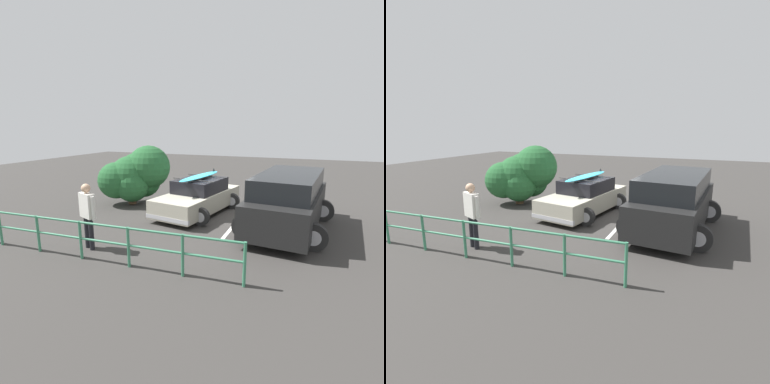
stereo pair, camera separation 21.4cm
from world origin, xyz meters
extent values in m
cube|color=#383533|center=(0.00, 0.00, -0.01)|extent=(44.00, 44.00, 0.02)
cube|color=silver|center=(-1.01, 0.18, 0.00)|extent=(0.12, 4.62, 0.00)
cube|color=#B7B29E|center=(0.67, 0.18, 0.50)|extent=(2.33, 4.34, 0.65)
cube|color=black|center=(0.65, 0.01, 1.07)|extent=(1.78, 2.19, 0.49)
cube|color=silver|center=(1.00, 2.17, 0.29)|extent=(1.71, 0.38, 0.14)
cube|color=silver|center=(0.34, -1.82, 0.29)|extent=(1.71, 0.38, 0.14)
cylinder|color=black|center=(0.03, 1.58, 0.31)|extent=(0.62, 0.18, 0.62)
cylinder|color=#B7B7BC|center=(0.03, 1.58, 0.31)|extent=(0.34, 0.19, 0.34)
cylinder|color=black|center=(1.73, 1.30, 0.31)|extent=(0.62, 0.18, 0.62)
cylinder|color=#B7B7BC|center=(1.73, 1.30, 0.31)|extent=(0.34, 0.19, 0.34)
cylinder|color=black|center=(-0.38, -0.94, 0.31)|extent=(0.62, 0.18, 0.62)
cylinder|color=#B7B7BC|center=(-0.38, -0.94, 0.31)|extent=(0.34, 0.19, 0.34)
cylinder|color=black|center=(1.31, -1.22, 0.31)|extent=(0.62, 0.18, 0.62)
cylinder|color=#B7B7BC|center=(1.31, -1.22, 0.31)|extent=(0.34, 0.19, 0.34)
cylinder|color=black|center=(0.73, 0.55, 1.35)|extent=(1.75, 0.32, 0.03)
cylinder|color=black|center=(0.56, -0.52, 1.35)|extent=(1.75, 0.32, 0.03)
ellipsoid|color=#33B7D6|center=(0.66, -0.04, 1.41)|extent=(0.90, 2.94, 0.09)
cone|color=black|center=(0.50, -1.19, 1.53)|extent=(0.10, 0.10, 0.14)
cube|color=black|center=(-2.69, 0.84, 0.74)|extent=(2.32, 5.01, 0.99)
cube|color=black|center=(-2.69, 0.84, 1.55)|extent=(2.07, 3.93, 0.61)
cylinder|color=black|center=(-2.93, -1.68, 0.84)|extent=(0.70, 0.24, 0.69)
cylinder|color=black|center=(-3.50, 2.38, 0.38)|extent=(0.77, 0.22, 0.77)
cylinder|color=#B7B7BC|center=(-3.50, 2.38, 0.38)|extent=(0.42, 0.23, 0.42)
cylinder|color=black|center=(-1.60, 2.20, 0.38)|extent=(0.77, 0.22, 0.77)
cylinder|color=#B7B7BC|center=(-1.60, 2.20, 0.38)|extent=(0.42, 0.23, 0.42)
cylinder|color=black|center=(-3.78, -0.53, 0.38)|extent=(0.77, 0.22, 0.77)
cylinder|color=#B7B7BC|center=(-3.78, -0.53, 0.38)|extent=(0.42, 0.23, 0.42)
cylinder|color=black|center=(-1.88, -0.71, 0.38)|extent=(0.77, 0.22, 0.77)
cylinder|color=#B7B7BC|center=(-1.88, -0.71, 0.38)|extent=(0.42, 0.23, 0.42)
cylinder|color=black|center=(2.06, 4.59, 0.45)|extent=(0.13, 0.13, 0.89)
cylinder|color=black|center=(2.28, 4.50, 0.45)|extent=(0.13, 0.13, 0.89)
cube|color=silver|center=(2.17, 4.55, 1.23)|extent=(0.56, 0.38, 0.67)
sphere|color=#D6A884|center=(2.17, 4.55, 1.70)|extent=(0.24, 0.24, 0.24)
cylinder|color=silver|center=(1.88, 4.66, 1.20)|extent=(0.09, 0.09, 0.63)
cylinder|color=silver|center=(2.45, 4.43, 1.20)|extent=(0.09, 0.09, 0.63)
cylinder|color=#387F5B|center=(-2.20, 4.94, 0.50)|extent=(0.07, 0.07, 1.00)
cylinder|color=#387F5B|center=(-0.83, 5.01, 0.50)|extent=(0.07, 0.07, 1.00)
cylinder|color=#387F5B|center=(0.54, 5.08, 0.50)|extent=(0.07, 0.07, 1.00)
cylinder|color=#387F5B|center=(1.92, 5.15, 0.50)|extent=(0.07, 0.07, 1.00)
cylinder|color=#387F5B|center=(3.29, 5.22, 0.50)|extent=(0.07, 0.07, 1.00)
cylinder|color=#387F5B|center=(4.66, 5.29, 0.50)|extent=(0.07, 0.07, 1.00)
cylinder|color=#387F5B|center=(1.92, 5.15, 0.97)|extent=(8.24, 0.47, 0.06)
cylinder|color=#387F5B|center=(1.92, 5.15, 0.55)|extent=(8.24, 0.47, 0.06)
cylinder|color=brown|center=(3.82, -0.07, 0.28)|extent=(0.35, 0.35, 0.55)
sphere|color=#235B2D|center=(3.68, 0.12, 0.91)|extent=(1.50, 1.50, 1.50)
sphere|color=#235B2D|center=(3.19, -0.47, 1.58)|extent=(1.84, 1.84, 1.84)
sphere|color=#235B2D|center=(3.85, -0.03, 1.21)|extent=(1.73, 1.73, 1.73)
sphere|color=#235B2D|center=(4.33, 0.31, 1.06)|extent=(1.54, 1.54, 1.54)
sphere|color=#235B2D|center=(3.48, -0.55, 0.97)|extent=(1.46, 1.46, 1.46)
sphere|color=#235B2D|center=(3.76, -0.26, 1.59)|extent=(1.16, 1.16, 1.16)
camera|label=1|loc=(-3.36, 10.64, 3.31)|focal=28.00mm
camera|label=2|loc=(-3.55, 10.56, 3.31)|focal=28.00mm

